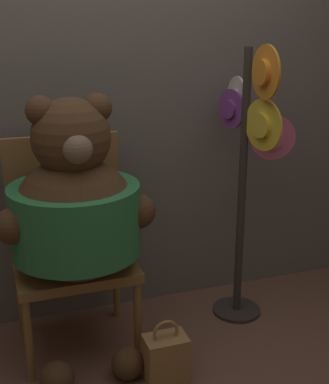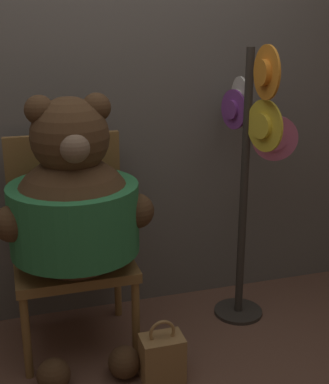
{
  "view_description": "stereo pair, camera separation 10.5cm",
  "coord_description": "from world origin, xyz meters",
  "px_view_note": "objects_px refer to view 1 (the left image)",
  "views": [
    {
      "loc": [
        -0.59,
        -2.27,
        1.65
      ],
      "look_at": [
        0.26,
        0.17,
        0.81
      ],
      "focal_mm": 50.0,
      "sensor_mm": 36.0,
      "label": 1
    },
    {
      "loc": [
        -0.49,
        -2.3,
        1.65
      ],
      "look_at": [
        0.26,
        0.17,
        0.81
      ],
      "focal_mm": 50.0,
      "sensor_mm": 36.0,
      "label": 2
    }
  ],
  "objects_px": {
    "chair": "(70,238)",
    "hat_display_rack": "(249,156)",
    "teddy_bear": "(75,211)",
    "handbag_on_ground": "(166,357)"
  },
  "relations": [
    {
      "from": "chair",
      "to": "hat_display_rack",
      "type": "height_order",
      "value": "hat_display_rack"
    },
    {
      "from": "teddy_bear",
      "to": "handbag_on_ground",
      "type": "height_order",
      "value": "teddy_bear"
    },
    {
      "from": "teddy_bear",
      "to": "handbag_on_ground",
      "type": "bearing_deg",
      "value": -45.1
    },
    {
      "from": "hat_display_rack",
      "to": "teddy_bear",
      "type": "bearing_deg",
      "value": -174.84
    },
    {
      "from": "teddy_bear",
      "to": "handbag_on_ground",
      "type": "xyz_separation_m",
      "value": [
        0.34,
        -0.34,
        -0.66
      ]
    },
    {
      "from": "chair",
      "to": "handbag_on_ground",
      "type": "bearing_deg",
      "value": -56.46
    },
    {
      "from": "chair",
      "to": "hat_display_rack",
      "type": "xyz_separation_m",
      "value": [
        0.96,
        -0.09,
        0.37
      ]
    },
    {
      "from": "handbag_on_ground",
      "to": "hat_display_rack",
      "type": "bearing_deg",
      "value": 34.41
    },
    {
      "from": "teddy_bear",
      "to": "hat_display_rack",
      "type": "distance_m",
      "value": 0.97
    },
    {
      "from": "hat_display_rack",
      "to": "handbag_on_ground",
      "type": "xyz_separation_m",
      "value": [
        -0.62,
        -0.42,
        -0.83
      ]
    }
  ]
}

